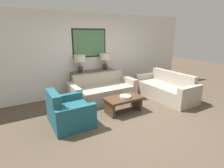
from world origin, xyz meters
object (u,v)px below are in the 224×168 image
object	(u,v)px
table_lamp_right	(105,58)
armchair_near_back_wall	(69,113)
coffee_table	(123,101)
console_table	(94,82)
table_lamp_left	(80,60)
decorative_bowl	(125,97)
couch_by_side	(165,89)
couch_by_back_wall	(102,91)

from	to	relation	value
table_lamp_right	armchair_near_back_wall	distance (m)	2.59
coffee_table	console_table	bearing A→B (deg)	92.77
table_lamp_left	decorative_bowl	xyz separation A→B (m)	(0.56, -1.74, -0.76)
table_lamp_right	armchair_near_back_wall	size ratio (longest dim) A/B	0.56
decorative_bowl	armchair_near_back_wall	world-z (taller)	armchair_near_back_wall
couch_by_side	armchair_near_back_wall	size ratio (longest dim) A/B	2.03
table_lamp_left	couch_by_back_wall	bearing A→B (deg)	-55.49
table_lamp_right	table_lamp_left	bearing A→B (deg)	180.00
decorative_bowl	table_lamp_right	bearing A→B (deg)	78.84
console_table	couch_by_side	distance (m)	2.38
couch_by_back_wall	decorative_bowl	xyz separation A→B (m)	(0.11, -1.09, 0.15)
table_lamp_right	decorative_bowl	size ratio (longest dim) A/B	1.84
decorative_bowl	coffee_table	bearing A→B (deg)	116.29
armchair_near_back_wall	table_lamp_right	bearing A→B (deg)	41.60
table_lamp_right	coffee_table	world-z (taller)	table_lamp_right
couch_by_side	table_lamp_left	bearing A→B (deg)	147.19
couch_by_back_wall	decorative_bowl	world-z (taller)	couch_by_back_wall
console_table	table_lamp_left	distance (m)	0.91
armchair_near_back_wall	console_table	bearing A→B (deg)	49.74
couch_by_side	decorative_bowl	size ratio (longest dim) A/B	6.73
couch_by_back_wall	console_table	bearing A→B (deg)	90.00
couch_by_side	couch_by_back_wall	bearing A→B (deg)	155.86
console_table	couch_by_side	world-z (taller)	same
table_lamp_left	decorative_bowl	distance (m)	1.98
decorative_bowl	couch_by_side	bearing A→B (deg)	8.40
table_lamp_right	couch_by_side	xyz separation A→B (m)	(1.40, -1.49, -0.91)
table_lamp_left	coffee_table	bearing A→B (deg)	-72.56
couch_by_back_wall	table_lamp_right	bearing A→B (deg)	55.49
table_lamp_left	couch_by_side	xyz separation A→B (m)	(2.31, -1.49, -0.91)
couch_by_side	coffee_table	size ratio (longest dim) A/B	2.05
table_lamp_left	armchair_near_back_wall	xyz separation A→B (m)	(-0.91, -1.61, -0.91)
couch_by_side	coffee_table	xyz separation A→B (m)	(-1.77, -0.21, 0.01)
armchair_near_back_wall	couch_by_back_wall	bearing A→B (deg)	35.02
coffee_table	decorative_bowl	xyz separation A→B (m)	(0.02, -0.05, 0.14)
table_lamp_left	armchair_near_back_wall	distance (m)	2.07
table_lamp_left	console_table	bearing A→B (deg)	0.00
couch_by_back_wall	decorative_bowl	bearing A→B (deg)	-84.42
console_table	table_lamp_left	xyz separation A→B (m)	(-0.45, 0.00, 0.79)
couch_by_back_wall	armchair_near_back_wall	size ratio (longest dim) A/B	2.03
table_lamp_right	armchair_near_back_wall	world-z (taller)	table_lamp_right
table_lamp_left	armchair_near_back_wall	bearing A→B (deg)	-119.57
console_table	table_lamp_left	size ratio (longest dim) A/B	2.63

